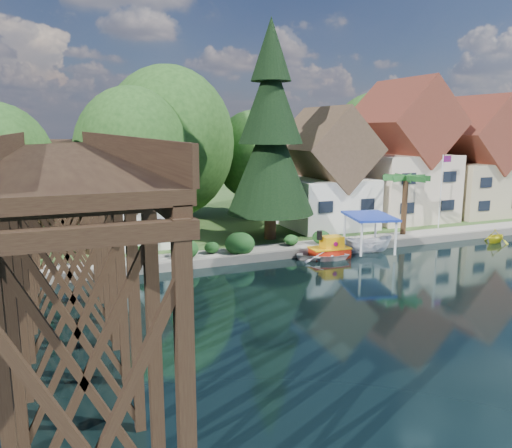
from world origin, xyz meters
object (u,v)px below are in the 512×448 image
at_px(trestle_bridge, 62,205).
at_px(house_center, 401,160).
at_px(house_left, 324,176).
at_px(boat_white_a, 323,254).
at_px(house_right, 473,164).
at_px(palm_tree, 406,180).
at_px(tugboat, 330,249).
at_px(shed, 130,203).
at_px(conifer, 271,136).
at_px(flagpole, 442,183).
at_px(boat_yellow, 496,235).
at_px(boat_canopy, 369,237).

xyz_separation_m(trestle_bridge, house_center, (32.00, 11.33, 1.07)).
xyz_separation_m(house_left, boat_white_a, (-5.23, -9.21, -4.73)).
distance_m(trestle_bridge, house_right, 42.41).
distance_m(house_left, palm_tree, 7.59).
relative_size(tugboat, boat_white_a, 0.76).
xyz_separation_m(trestle_bridge, shed, (5.00, 9.33, -1.52)).
height_order(conifer, tugboat, conifer).
relative_size(palm_tree, flagpole, 0.81).
height_order(house_center, boat_yellow, house_center).
bearing_deg(house_left, trestle_bridge, -154.79).
distance_m(house_right, palm_tree, 15.08).
distance_m(trestle_bridge, conifer, 18.06).
height_order(house_right, boat_white_a, house_right).
xyz_separation_m(house_right, boat_canopy, (-19.03, -8.86, -4.49)).
xyz_separation_m(conifer, boat_yellow, (18.00, -6.57, -8.30)).
bearing_deg(flagpole, palm_tree, -166.32).
xyz_separation_m(trestle_bridge, palm_tree, (27.29, 4.56, -0.09)).
xyz_separation_m(trestle_bridge, boat_yellow, (34.04, 0.90, -4.70)).
relative_size(house_center, flagpole, 2.07).
height_order(shed, boat_white_a, shed).
relative_size(house_left, flagpole, 1.64).
height_order(house_center, boat_white_a, house_center).
height_order(trestle_bridge, boat_canopy, trestle_bridge).
height_order(house_left, boat_yellow, house_left).
relative_size(trestle_bridge, palm_tree, 8.10).
height_order(trestle_bridge, house_center, house_center).
bearing_deg(house_center, house_left, -176.82).
bearing_deg(conifer, flagpole, -5.80).
height_order(house_left, house_center, house_center).
bearing_deg(house_right, boat_canopy, -155.04).
xyz_separation_m(house_left, boat_canopy, (-1.03, -8.86, -3.86)).
bearing_deg(house_center, tugboat, -145.08).
bearing_deg(flagpole, conifer, 174.20).
bearing_deg(house_right, tugboat, -158.36).
height_order(tugboat, boat_yellow, tugboat).
relative_size(house_right, boat_white_a, 3.14).
distance_m(tugboat, boat_yellow, 15.58).
height_order(boat_white_a, boat_canopy, boat_canopy).
relative_size(house_right, boat_canopy, 2.35).
distance_m(house_center, tugboat, 17.46).
distance_m(house_center, house_right, 9.04).
xyz_separation_m(house_center, house_right, (9.00, -0.50, -0.64)).
xyz_separation_m(house_center, boat_canopy, (-10.03, -9.36, -5.13)).
bearing_deg(palm_tree, shed, 167.94).
bearing_deg(boat_white_a, shed, 86.25).
height_order(boat_white_a, boat_yellow, boat_yellow).
bearing_deg(tugboat, conifer, 113.73).
distance_m(house_right, conifer, 25.38).
relative_size(shed, palm_tree, 1.44).
height_order(house_right, tugboat, house_right).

